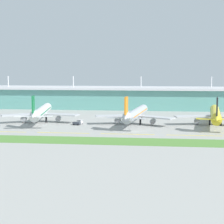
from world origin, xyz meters
name	(u,v)px	position (x,y,z in m)	size (l,w,h in m)	color
ground_plane	(134,131)	(0.00, 0.00, 0.00)	(600.00, 600.00, 0.00)	#9E9E99
terminal_building	(141,98)	(0.00, 110.38, 9.29)	(288.00, 34.00, 27.19)	#5B9E93
airliner_near_middle	(41,112)	(-60.14, 28.09, 6.45)	(48.25, 66.28, 18.90)	silver
airliner_center	(136,114)	(-0.40, 25.45, 6.45)	(48.33, 64.18, 18.90)	#ADB2BC
airliner_far_middle	(215,114)	(47.36, 28.14, 6.45)	(48.33, 67.93, 18.90)	yellow
taxiway_stripe_west	(1,132)	(-71.00, -9.01, 0.02)	(28.00, 0.70, 0.04)	yellow
taxiway_stripe_mid_west	(63,133)	(-37.00, -9.01, 0.02)	(28.00, 0.70, 0.04)	yellow
taxiway_stripe_centre	(127,134)	(-3.00, -9.01, 0.02)	(28.00, 0.70, 0.04)	yellow
taxiway_stripe_mid_east	(194,135)	(31.00, -9.01, 0.02)	(28.00, 0.70, 0.04)	yellow
grass_verge	(131,141)	(0.00, -28.17, 0.05)	(300.00, 18.00, 0.10)	#518438
pushback_tug	(77,123)	(-35.50, 18.47, 1.10)	(4.85, 3.40, 1.85)	#333842
baggage_cart	(80,122)	(-34.40, 22.98, 1.26)	(3.98, 3.57, 2.48)	silver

